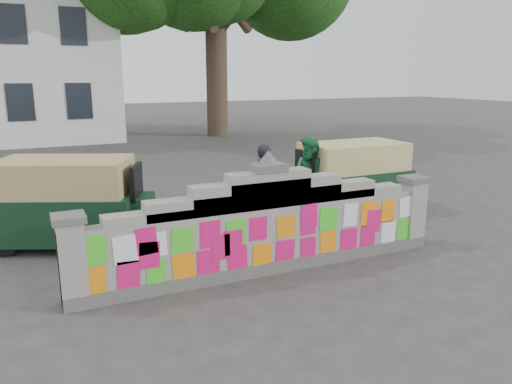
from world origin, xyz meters
The scene contains 7 objects.
ground centered at (0.00, 0.00, 0.00)m, with size 100.00×100.00×0.00m, color #383533.
parapet_wall centered at (0.00, -0.01, 0.75)m, with size 6.48×0.44×2.01m.
cyclist_bike centered at (0.92, 1.98, 0.46)m, with size 0.61×1.75×0.92m, color black.
cyclist_rider centered at (0.92, 1.98, 0.78)m, with size 0.57×0.37×1.56m, color black.
pedestrian centered at (2.13, 2.19, 0.94)m, with size 0.91×0.71×1.88m, color #238347.
rickshaw_left centered at (-2.78, 2.72, 0.86)m, with size 3.07×2.31×1.66m.
rickshaw_right centered at (3.38, 2.46, 0.85)m, with size 2.95×1.38×1.63m.
Camera 1 is at (-3.48, -6.93, 3.18)m, focal length 35.00 mm.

